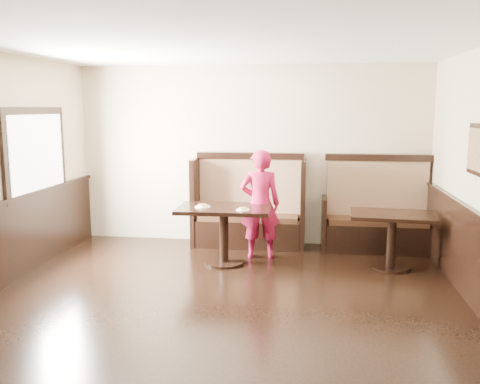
% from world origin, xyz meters
% --- Properties ---
extents(ground, '(7.00, 7.00, 0.00)m').
position_xyz_m(ground, '(0.00, 0.00, 0.00)').
color(ground, black).
rests_on(ground, ground).
extents(room_shell, '(7.00, 7.00, 7.00)m').
position_xyz_m(room_shell, '(-0.30, 0.28, 0.67)').
color(room_shell, '#C1B28C').
rests_on(room_shell, ground).
extents(booth_main, '(1.75, 0.72, 1.45)m').
position_xyz_m(booth_main, '(0.00, 3.30, 0.53)').
color(booth_main, black).
rests_on(booth_main, ground).
extents(booth_neighbor, '(1.65, 0.72, 1.45)m').
position_xyz_m(booth_neighbor, '(1.95, 3.29, 0.48)').
color(booth_neighbor, black).
rests_on(booth_neighbor, ground).
extents(table_main, '(1.28, 0.82, 0.80)m').
position_xyz_m(table_main, '(-0.22, 2.26, 0.61)').
color(table_main, black).
rests_on(table_main, ground).
extents(table_neighbor, '(1.13, 0.79, 0.75)m').
position_xyz_m(table_neighbor, '(2.04, 2.37, 0.56)').
color(table_neighbor, black).
rests_on(table_neighbor, ground).
extents(child, '(0.62, 0.45, 1.57)m').
position_xyz_m(child, '(0.24, 2.63, 0.78)').
color(child, '#A7113A').
rests_on(child, ground).
extents(pizza_plate_left, '(0.21, 0.21, 0.04)m').
position_xyz_m(pizza_plate_left, '(-0.51, 2.22, 0.82)').
color(pizza_plate_left, white).
rests_on(pizza_plate_left, table_main).
extents(pizza_plate_right, '(0.19, 0.19, 0.03)m').
position_xyz_m(pizza_plate_right, '(0.07, 2.08, 0.81)').
color(pizza_plate_right, white).
rests_on(pizza_plate_right, table_main).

